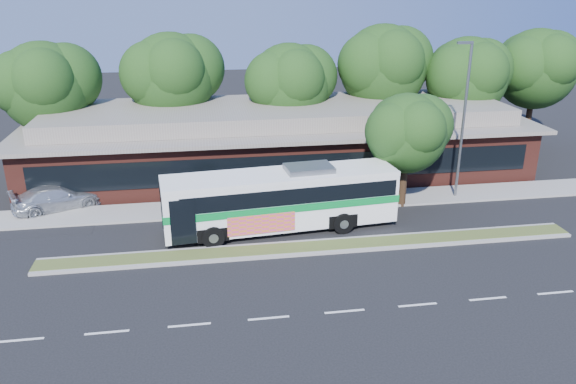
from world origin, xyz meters
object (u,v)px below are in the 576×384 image
Objects in this scene: lamp_post at (463,117)px; transit_bus at (282,196)px; sidewalk_tree at (412,131)px; sedan at (57,198)px.

transit_bus is at bearing -165.00° from lamp_post.
sidewalk_tree is at bearing -169.63° from lamp_post.
lamp_post is 11.64m from transit_bus.
sidewalk_tree reaches higher than transit_bus.
sidewalk_tree is at bearing 11.41° from transit_bus.
lamp_post is 3.34m from sidewalk_tree.
sedan is (-12.13, 4.71, -1.18)m from transit_bus.
sedan is (-22.99, 1.80, -4.21)m from lamp_post.
lamp_post reaches higher than sedan.
lamp_post is 23.44m from sedan.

